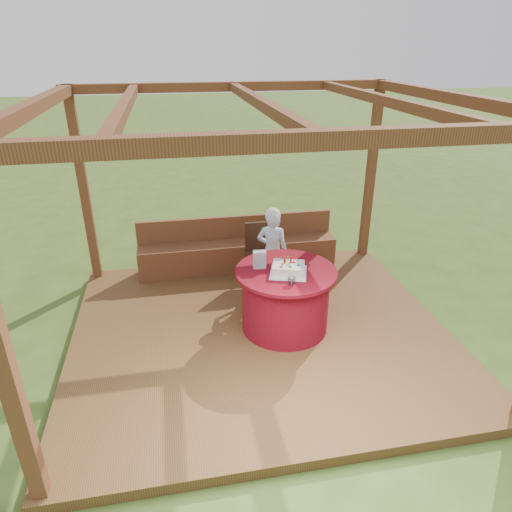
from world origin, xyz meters
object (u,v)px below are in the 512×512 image
(table, at_px, (285,299))
(drinking_glass, at_px, (292,281))
(birthday_cake, at_px, (288,268))
(gift_bag, at_px, (259,259))
(elderly_woman, at_px, (272,249))
(bench, at_px, (238,252))
(chair, at_px, (261,250))

(table, xyz_separation_m, drinking_glass, (-0.03, -0.34, 0.43))
(birthday_cake, relative_size, gift_bag, 2.47)
(gift_bag, bearing_deg, table, -19.18)
(elderly_woman, relative_size, drinking_glass, 13.65)
(bench, relative_size, drinking_glass, 33.76)
(birthday_cake, bearing_deg, chair, 92.18)
(elderly_woman, xyz_separation_m, drinking_glass, (-0.09, -1.33, 0.21))
(gift_bag, distance_m, drinking_glass, 0.54)
(bench, relative_size, chair, 3.45)
(gift_bag, bearing_deg, drinking_glass, -55.52)
(table, bearing_deg, birthday_cake, -82.09)
(birthday_cake, height_order, gift_bag, gift_bag)
(chair, bearing_deg, elderly_woman, -70.09)
(chair, height_order, gift_bag, gift_bag)
(elderly_woman, bearing_deg, table, -93.54)
(chair, xyz_separation_m, gift_bag, (-0.25, -1.14, 0.41))
(table, xyz_separation_m, chair, (-0.04, 1.27, 0.08))
(elderly_woman, distance_m, birthday_cake, 1.08)
(gift_bag, bearing_deg, elderly_woman, 72.67)
(table, relative_size, birthday_cake, 2.30)
(table, bearing_deg, drinking_glass, -94.37)
(elderly_woman, height_order, birthday_cake, elderly_woman)
(table, bearing_deg, gift_bag, 155.79)
(table, relative_size, elderly_woman, 0.99)
(bench, xyz_separation_m, elderly_woman, (0.37, -0.73, 0.35))
(bench, xyz_separation_m, chair, (0.27, -0.45, 0.21))
(elderly_woman, distance_m, drinking_glass, 1.35)
(table, xyz_separation_m, birthday_cake, (0.01, -0.07, 0.44))
(bench, bearing_deg, birthday_cake, -79.89)
(elderly_woman, relative_size, gift_bag, 5.76)
(bench, height_order, table, bench)
(table, distance_m, chair, 1.28)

